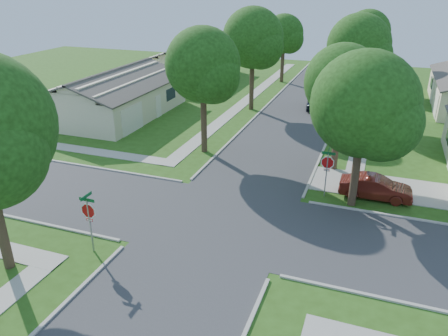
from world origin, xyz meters
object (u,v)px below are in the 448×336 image
at_px(tree_e_far, 367,35).
at_px(tree_ne_corner, 365,109).
at_px(tree_w_far, 284,36).
at_px(car_driveway, 376,187).
at_px(tree_w_mid, 253,41).
at_px(car_curb_west, 317,71).
at_px(stop_sign_ne, 327,165).
at_px(tree_e_near, 343,86).
at_px(car_curb_east, 316,100).
at_px(stop_sign_sw, 89,213).
at_px(tree_w_near, 204,68).
at_px(house_nw_far, 191,66).
at_px(house_nw_near, 116,99).
at_px(tree_e_mid, 359,49).

relative_size(tree_e_far, tree_ne_corner, 1.01).
height_order(tree_e_far, tree_ne_corner, tree_e_far).
xyz_separation_m(tree_w_far, car_driveway, (12.13, -28.51, -4.83)).
relative_size(tree_w_mid, car_curb_west, 2.03).
xyz_separation_m(tree_e_far, car_curb_west, (-5.95, 5.09, -5.30)).
distance_m(stop_sign_ne, tree_w_mid, 19.31).
bearing_deg(stop_sign_ne, tree_e_near, 89.32).
bearing_deg(car_driveway, car_curb_east, 18.77).
relative_size(stop_sign_sw, stop_sign_ne, 1.00).
xyz_separation_m(tree_w_near, tree_w_far, (-0.01, 25.00, -0.61)).
bearing_deg(tree_e_near, tree_ne_corner, -71.47).
relative_size(tree_w_far, house_nw_far, 0.59).
height_order(tree_ne_corner, car_curb_west, tree_ne_corner).
bearing_deg(tree_w_mid, stop_sign_sw, -90.13).
distance_m(tree_e_near, tree_w_far, 26.71).
xyz_separation_m(stop_sign_sw, tree_e_far, (9.45, 38.71, 3.95)).
distance_m(tree_w_near, tree_w_mid, 12.01).
xyz_separation_m(tree_w_mid, house_nw_far, (-11.35, 10.99, -4.97)).
height_order(tree_ne_corner, house_nw_near, tree_ne_corner).
bearing_deg(house_nw_near, car_curb_east, 26.55).
height_order(stop_sign_sw, tree_w_mid, tree_w_mid).
xyz_separation_m(tree_w_far, house_nw_near, (-11.34, -19.01, -3.99)).
bearing_deg(tree_w_near, car_curb_east, 68.16).
bearing_deg(tree_e_mid, stop_sign_ne, -90.20).
bearing_deg(car_driveway, stop_sign_ne, 105.66).
distance_m(tree_ne_corner, house_nw_far, 35.90).
bearing_deg(house_nw_near, tree_w_near, -27.83).
bearing_deg(car_driveway, tree_ne_corner, 138.68).
distance_m(stop_sign_sw, car_curb_east, 28.92).
bearing_deg(stop_sign_sw, tree_e_near, 55.41).
distance_m(tree_w_mid, car_curb_west, 19.31).
relative_size(tree_w_mid, tree_w_far, 1.19).
xyz_separation_m(stop_sign_ne, tree_w_far, (-9.35, 29.31, 3.48)).
xyz_separation_m(tree_e_far, tree_w_mid, (-9.39, -13.00, 0.51)).
xyz_separation_m(tree_e_far, tree_w_near, (-9.40, -25.00, 0.14)).
distance_m(stop_sign_ne, car_curb_east, 19.25).
relative_size(stop_sign_ne, tree_w_near, 0.33).
bearing_deg(tree_ne_corner, tree_e_mid, 95.45).
xyz_separation_m(tree_e_mid, car_curb_west, (-5.96, 18.09, -5.57)).
bearing_deg(stop_sign_ne, tree_e_mid, 89.80).
height_order(stop_sign_ne, tree_ne_corner, tree_ne_corner).
bearing_deg(car_driveway, tree_w_far, 22.67).
relative_size(house_nw_near, house_nw_far, 1.00).
bearing_deg(stop_sign_sw, tree_e_mid, 69.80).
relative_size(tree_e_mid, car_driveway, 2.26).
relative_size(tree_e_far, car_driveway, 2.14).
bearing_deg(tree_w_mid, tree_e_far, 54.15).
height_order(tree_w_near, house_nw_near, tree_w_near).
xyz_separation_m(tree_w_near, house_nw_far, (-11.35, 22.99, -4.60)).
bearing_deg(tree_w_far, car_driveway, -66.94).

